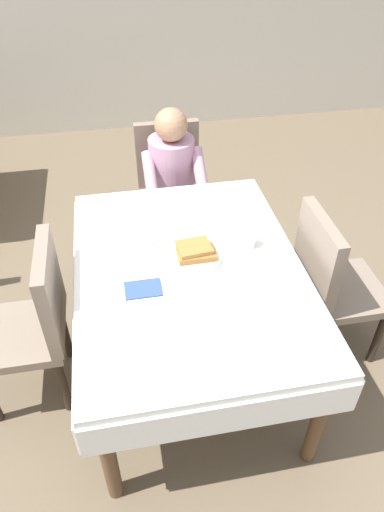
{
  "coord_description": "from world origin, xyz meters",
  "views": [
    {
      "loc": [
        -0.3,
        -1.69,
        2.24
      ],
      "look_at": [
        0.02,
        0.02,
        0.79
      ],
      "focal_mm": 32.77,
      "sensor_mm": 36.0,
      "label": 1
    }
  ],
  "objects_px": {
    "chair_left_side": "(36,318)",
    "dining_table_main": "(189,280)",
    "plate_breakfast": "(194,256)",
    "chair_right_side": "(329,279)",
    "spoon_near_edge": "(206,300)",
    "diner_person": "(173,175)",
    "syrup_pitcher": "(150,242)",
    "knife_right_of_plate": "(232,255)",
    "breakfast_stack": "(195,251)",
    "chair_diner": "(170,182)",
    "fork_left_of_plate": "(157,264)",
    "cup_coffee": "(248,239)"
  },
  "relations": [
    {
      "from": "syrup_pitcher",
      "to": "fork_left_of_plate",
      "type": "xyz_separation_m",
      "value": [
        0.02,
        -0.14,
        -0.04
      ]
    },
    {
      "from": "chair_right_side",
      "to": "cup_coffee",
      "type": "bearing_deg",
      "value": -103.59
    },
    {
      "from": "dining_table_main",
      "to": "cup_coffee",
      "type": "xyz_separation_m",
      "value": [
        0.33,
        0.11,
        0.13
      ]
    },
    {
      "from": "diner_person",
      "to": "knife_right_of_plate",
      "type": "distance_m",
      "value": 0.98
    },
    {
      "from": "breakfast_stack",
      "to": "cup_coffee",
      "type": "xyz_separation_m",
      "value": [
        0.28,
        0.05,
        -0.0
      ]
    },
    {
      "from": "knife_right_of_plate",
      "to": "plate_breakfast",
      "type": "bearing_deg",
      "value": 89.91
    },
    {
      "from": "cup_coffee",
      "to": "diner_person",
      "type": "bearing_deg",
      "value": 105.65
    },
    {
      "from": "dining_table_main",
      "to": "chair_left_side",
      "type": "height_order",
      "value": "chair_left_side"
    },
    {
      "from": "diner_person",
      "to": "chair_left_side",
      "type": "distance_m",
      "value": 1.33
    },
    {
      "from": "chair_left_side",
      "to": "dining_table_main",
      "type": "bearing_deg",
      "value": -90.0
    },
    {
      "from": "dining_table_main",
      "to": "fork_left_of_plate",
      "type": "distance_m",
      "value": 0.18
    },
    {
      "from": "syrup_pitcher",
      "to": "spoon_near_edge",
      "type": "xyz_separation_m",
      "value": [
        0.2,
        -0.42,
        -0.04
      ]
    },
    {
      "from": "chair_diner",
      "to": "cup_coffee",
      "type": "distance_m",
      "value": 1.12
    },
    {
      "from": "plate_breakfast",
      "to": "fork_left_of_plate",
      "type": "bearing_deg",
      "value": -173.99
    },
    {
      "from": "chair_left_side",
      "to": "cup_coffee",
      "type": "height_order",
      "value": "chair_left_side"
    },
    {
      "from": "plate_breakfast",
      "to": "cup_coffee",
      "type": "relative_size",
      "value": 2.48
    },
    {
      "from": "dining_table_main",
      "to": "spoon_near_edge",
      "type": "relative_size",
      "value": 10.16
    },
    {
      "from": "fork_left_of_plate",
      "to": "chair_right_side",
      "type": "bearing_deg",
      "value": -95.29
    },
    {
      "from": "diner_person",
      "to": "breakfast_stack",
      "type": "distance_m",
      "value": 0.96
    },
    {
      "from": "breakfast_stack",
      "to": "chair_left_side",
      "type": "bearing_deg",
      "value": -175.65
    },
    {
      "from": "breakfast_stack",
      "to": "knife_right_of_plate",
      "type": "xyz_separation_m",
      "value": [
        0.18,
        -0.02,
        -0.04
      ]
    },
    {
      "from": "fork_left_of_plate",
      "to": "knife_right_of_plate",
      "type": "distance_m",
      "value": 0.38
    },
    {
      "from": "dining_table_main",
      "to": "spoon_near_edge",
      "type": "xyz_separation_m",
      "value": [
        0.03,
        -0.24,
        0.09
      ]
    },
    {
      "from": "knife_right_of_plate",
      "to": "dining_table_main",
      "type": "bearing_deg",
      "value": 107.23
    },
    {
      "from": "dining_table_main",
      "to": "plate_breakfast",
      "type": "bearing_deg",
      "value": 60.83
    },
    {
      "from": "chair_diner",
      "to": "syrup_pitcher",
      "type": "distance_m",
      "value": 1.05
    },
    {
      "from": "diner_person",
      "to": "chair_left_side",
      "type": "height_order",
      "value": "diner_person"
    },
    {
      "from": "chair_right_side",
      "to": "spoon_near_edge",
      "type": "distance_m",
      "value": 0.8
    },
    {
      "from": "chair_diner",
      "to": "diner_person",
      "type": "height_order",
      "value": "diner_person"
    },
    {
      "from": "chair_left_side",
      "to": "plate_breakfast",
      "type": "xyz_separation_m",
      "value": [
        0.81,
        0.07,
        0.22
      ]
    },
    {
      "from": "cup_coffee",
      "to": "spoon_near_edge",
      "type": "height_order",
      "value": "cup_coffee"
    },
    {
      "from": "cup_coffee",
      "to": "plate_breakfast",
      "type": "bearing_deg",
      "value": -171.84
    },
    {
      "from": "fork_left_of_plate",
      "to": "spoon_near_edge",
      "type": "bearing_deg",
      "value": -149.24
    },
    {
      "from": "chair_diner",
      "to": "knife_right_of_plate",
      "type": "xyz_separation_m",
      "value": [
        0.15,
        -1.12,
        0.21
      ]
    },
    {
      "from": "diner_person",
      "to": "spoon_near_edge",
      "type": "bearing_deg",
      "value": 88.11
    },
    {
      "from": "chair_right_side",
      "to": "cup_coffee",
      "type": "xyz_separation_m",
      "value": [
        -0.44,
        0.11,
        0.25
      ]
    },
    {
      "from": "breakfast_stack",
      "to": "knife_right_of_plate",
      "type": "height_order",
      "value": "breakfast_stack"
    },
    {
      "from": "syrup_pitcher",
      "to": "chair_diner",
      "type": "bearing_deg",
      "value": 76.13
    },
    {
      "from": "chair_diner",
      "to": "dining_table_main",
      "type": "bearing_deg",
      "value": 86.4
    },
    {
      "from": "chair_diner",
      "to": "fork_left_of_plate",
      "type": "distance_m",
      "value": 1.17
    },
    {
      "from": "syrup_pitcher",
      "to": "fork_left_of_plate",
      "type": "distance_m",
      "value": 0.14
    },
    {
      "from": "chair_left_side",
      "to": "knife_right_of_plate",
      "type": "distance_m",
      "value": 1.02
    },
    {
      "from": "plate_breakfast",
      "to": "syrup_pitcher",
      "type": "relative_size",
      "value": 3.5
    },
    {
      "from": "chair_right_side",
      "to": "diner_person",
      "type": "bearing_deg",
      "value": -145.49
    },
    {
      "from": "chair_right_side",
      "to": "chair_left_side",
      "type": "height_order",
      "value": "same"
    },
    {
      "from": "diner_person",
      "to": "spoon_near_edge",
      "type": "height_order",
      "value": "diner_person"
    },
    {
      "from": "knife_right_of_plate",
      "to": "breakfast_stack",
      "type": "bearing_deg",
      "value": 90.74
    },
    {
      "from": "chair_right_side",
      "to": "spoon_near_edge",
      "type": "relative_size",
      "value": 6.2
    },
    {
      "from": "chair_diner",
      "to": "chair_right_side",
      "type": "bearing_deg",
      "value": 120.79
    },
    {
      "from": "diner_person",
      "to": "chair_left_side",
      "type": "xyz_separation_m",
      "value": [
        -0.84,
        -1.01,
        -0.14
      ]
    }
  ]
}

